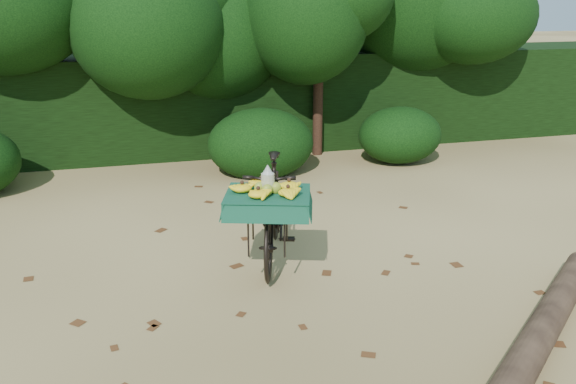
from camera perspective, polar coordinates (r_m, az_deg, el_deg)
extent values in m
plane|color=tan|center=(5.99, -7.27, -10.35)|extent=(80.00, 80.00, 0.00)
imported|color=black|center=(6.70, -1.48, -1.70)|extent=(1.11, 1.99, 1.15)
cube|color=black|center=(6.02, -1.90, -0.31)|extent=(0.55, 0.61, 0.03)
cube|color=#155139|center=(6.01, -1.90, -0.14)|extent=(1.00, 0.91, 0.01)
ellipsoid|color=olive|center=(5.99, -1.14, 0.40)|extent=(0.11, 0.09, 0.12)
ellipsoid|color=olive|center=(6.06, -1.86, 0.60)|extent=(0.11, 0.09, 0.12)
ellipsoid|color=olive|center=(6.00, -2.68, 0.42)|extent=(0.11, 0.09, 0.12)
ellipsoid|color=olive|center=(5.93, -1.96, 0.21)|extent=(0.11, 0.09, 0.12)
cylinder|color=#EAE5C6|center=(5.99, -1.91, 0.94)|extent=(0.13, 0.13, 0.17)
cylinder|color=brown|center=(5.50, 22.19, -12.82)|extent=(3.03, 2.57, 0.27)
cube|color=black|center=(11.72, -12.08, 8.05)|extent=(26.00, 1.80, 1.80)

